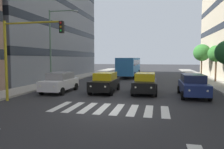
{
  "coord_description": "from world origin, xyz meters",
  "views": [
    {
      "loc": [
        -2.73,
        11.93,
        2.98
      ],
      "look_at": [
        0.8,
        -4.23,
        1.69
      ],
      "focal_mm": 34.01,
      "sensor_mm": 36.0,
      "label": 1
    }
  ],
  "objects_px": {
    "car_0": "(193,85)",
    "car_1": "(145,83)",
    "street_lamp_right": "(55,39)",
    "traffic_light_gantry": "(22,47)",
    "car_2": "(105,82)",
    "car_3": "(60,82)",
    "street_tree_2": "(216,54)",
    "street_tree_3": "(202,53)",
    "bus_behind_traffic": "(129,65)"
  },
  "relations": [
    {
      "from": "car_0",
      "to": "car_1",
      "type": "relative_size",
      "value": 1.0
    },
    {
      "from": "street_lamp_right",
      "to": "traffic_light_gantry",
      "type": "bearing_deg",
      "value": 102.23
    },
    {
      "from": "car_2",
      "to": "car_3",
      "type": "height_order",
      "value": "same"
    },
    {
      "from": "traffic_light_gantry",
      "to": "street_tree_2",
      "type": "bearing_deg",
      "value": -136.56
    },
    {
      "from": "car_1",
      "to": "traffic_light_gantry",
      "type": "xyz_separation_m",
      "value": [
        7.95,
        5.22,
        2.82
      ]
    },
    {
      "from": "car_3",
      "to": "car_0",
      "type": "bearing_deg",
      "value": -179.29
    },
    {
      "from": "car_1",
      "to": "traffic_light_gantry",
      "type": "relative_size",
      "value": 0.81
    },
    {
      "from": "car_3",
      "to": "street_tree_3",
      "type": "height_order",
      "value": "street_tree_3"
    },
    {
      "from": "car_3",
      "to": "street_tree_2",
      "type": "bearing_deg",
      "value": -144.92
    },
    {
      "from": "car_1",
      "to": "traffic_light_gantry",
      "type": "distance_m",
      "value": 9.92
    },
    {
      "from": "car_2",
      "to": "car_0",
      "type": "bearing_deg",
      "value": 175.44
    },
    {
      "from": "car_3",
      "to": "bus_behind_traffic",
      "type": "bearing_deg",
      "value": -103.33
    },
    {
      "from": "bus_behind_traffic",
      "to": "car_1",
      "type": "bearing_deg",
      "value": 102.52
    },
    {
      "from": "car_3",
      "to": "street_tree_3",
      "type": "distance_m",
      "value": 23.29
    },
    {
      "from": "car_0",
      "to": "bus_behind_traffic",
      "type": "xyz_separation_m",
      "value": [
        7.14,
        -16.25,
        0.97
      ]
    },
    {
      "from": "car_0",
      "to": "street_lamp_right",
      "type": "distance_m",
      "value": 14.47
    },
    {
      "from": "traffic_light_gantry",
      "to": "car_2",
      "type": "bearing_deg",
      "value": -131.98
    },
    {
      "from": "car_2",
      "to": "traffic_light_gantry",
      "type": "height_order",
      "value": "traffic_light_gantry"
    },
    {
      "from": "traffic_light_gantry",
      "to": "car_0",
      "type": "bearing_deg",
      "value": -159.12
    },
    {
      "from": "car_1",
      "to": "car_3",
      "type": "xyz_separation_m",
      "value": [
        7.32,
        0.91,
        0.0
      ]
    },
    {
      "from": "car_3",
      "to": "bus_behind_traffic",
      "type": "xyz_separation_m",
      "value": [
        -3.88,
        -16.39,
        0.97
      ]
    },
    {
      "from": "car_0",
      "to": "car_3",
      "type": "relative_size",
      "value": 1.0
    },
    {
      "from": "car_2",
      "to": "street_tree_2",
      "type": "height_order",
      "value": "street_tree_2"
    },
    {
      "from": "car_3",
      "to": "traffic_light_gantry",
      "type": "relative_size",
      "value": 0.81
    },
    {
      "from": "car_0",
      "to": "street_tree_2",
      "type": "relative_size",
      "value": 1.02
    },
    {
      "from": "car_0",
      "to": "street_lamp_right",
      "type": "bearing_deg",
      "value": -15.18
    },
    {
      "from": "car_0",
      "to": "street_tree_2",
      "type": "height_order",
      "value": "street_tree_2"
    },
    {
      "from": "traffic_light_gantry",
      "to": "car_3",
      "type": "bearing_deg",
      "value": -98.31
    },
    {
      "from": "car_3",
      "to": "traffic_light_gantry",
      "type": "height_order",
      "value": "traffic_light_gantry"
    },
    {
      "from": "street_tree_3",
      "to": "bus_behind_traffic",
      "type": "bearing_deg",
      "value": 6.73
    },
    {
      "from": "car_0",
      "to": "traffic_light_gantry",
      "type": "relative_size",
      "value": 0.81
    },
    {
      "from": "bus_behind_traffic",
      "to": "street_lamp_right",
      "type": "bearing_deg",
      "value": 63.6
    },
    {
      "from": "car_0",
      "to": "street_lamp_right",
      "type": "xyz_separation_m",
      "value": [
        13.4,
        -3.64,
        4.05
      ]
    },
    {
      "from": "car_1",
      "to": "car_2",
      "type": "distance_m",
      "value": 3.44
    },
    {
      "from": "bus_behind_traffic",
      "to": "street_tree_3",
      "type": "xyz_separation_m",
      "value": [
        -10.99,
        -1.3,
        1.93
      ]
    },
    {
      "from": "bus_behind_traffic",
      "to": "traffic_light_gantry",
      "type": "relative_size",
      "value": 1.91
    },
    {
      "from": "traffic_light_gantry",
      "to": "street_lamp_right",
      "type": "relative_size",
      "value": 0.7
    },
    {
      "from": "car_3",
      "to": "street_lamp_right",
      "type": "bearing_deg",
      "value": -57.75
    },
    {
      "from": "car_3",
      "to": "traffic_light_gantry",
      "type": "xyz_separation_m",
      "value": [
        0.63,
        4.31,
        2.82
      ]
    },
    {
      "from": "car_0",
      "to": "street_tree_3",
      "type": "relative_size",
      "value": 0.9
    },
    {
      "from": "car_0",
      "to": "traffic_light_gantry",
      "type": "xyz_separation_m",
      "value": [
        11.65,
        4.44,
        2.82
      ]
    },
    {
      "from": "bus_behind_traffic",
      "to": "car_0",
      "type": "bearing_deg",
      "value": 113.72
    },
    {
      "from": "bus_behind_traffic",
      "to": "street_tree_2",
      "type": "relative_size",
      "value": 2.41
    },
    {
      "from": "car_3",
      "to": "street_tree_3",
      "type": "relative_size",
      "value": 0.9
    },
    {
      "from": "car_3",
      "to": "traffic_light_gantry",
      "type": "bearing_deg",
      "value": 81.69
    },
    {
      "from": "traffic_light_gantry",
      "to": "bus_behind_traffic",
      "type": "bearing_deg",
      "value": -102.3
    },
    {
      "from": "bus_behind_traffic",
      "to": "street_lamp_right",
      "type": "height_order",
      "value": "street_lamp_right"
    },
    {
      "from": "car_0",
      "to": "bus_behind_traffic",
      "type": "bearing_deg",
      "value": -66.28
    },
    {
      "from": "car_2",
      "to": "traffic_light_gantry",
      "type": "relative_size",
      "value": 0.81
    },
    {
      "from": "car_1",
      "to": "street_tree_3",
      "type": "bearing_deg",
      "value": -114.25
    }
  ]
}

